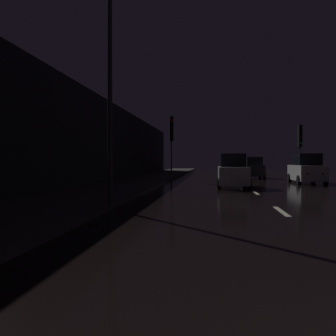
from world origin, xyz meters
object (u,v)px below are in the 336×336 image
Objects in this scene: traffic_light_far_left at (171,134)px; car_distant_taillights at (254,168)px; car_parked_right_far at (307,170)px; car_approaching_headlights at (233,172)px; traffic_light_far_right at (300,140)px; streetlamp_overhead at (122,48)px.

car_distant_taillights is (7.12, 6.43, -2.83)m from traffic_light_far_left.
car_parked_right_far reaches higher than car_distant_taillights.
traffic_light_far_left reaches higher than car_approaching_headlights.
streetlamp_overhead reaches higher than traffic_light_far_right.
traffic_light_far_right is at bearing -121.77° from car_distant_taillights.
car_parked_right_far is (2.86, -7.52, 0.07)m from car_distant_taillights.
traffic_light_far_right is at bearing -8.72° from car_parked_right_far.
traffic_light_far_right is 1.20× the size of car_distant_taillights.
car_parked_right_far is at bearing 129.13° from car_approaching_headlights.
streetlamp_overhead is 1.93× the size of car_parked_right_far.
traffic_light_far_left is 10.41m from car_parked_right_far.
car_approaching_headlights is 7.14m from car_parked_right_far.
traffic_light_far_left reaches higher than car_parked_right_far.
car_distant_taillights is at bearing -134.64° from traffic_light_far_right.
traffic_light_far_right is 1.11× the size of car_parked_right_far.
streetlamp_overhead is 2.00× the size of car_approaching_headlights.
car_parked_right_far is (-0.80, -5.25, -2.46)m from traffic_light_far_right.
car_parked_right_far is at bearing 72.98° from traffic_light_far_left.
streetlamp_overhead is (-10.56, -19.96, 1.90)m from traffic_light_far_right.
traffic_light_far_right is at bearing 100.31° from traffic_light_far_left.
car_approaching_headlights is at bearing -45.91° from traffic_light_far_right.
traffic_light_far_right is (10.78, 4.16, -0.31)m from traffic_light_far_left.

